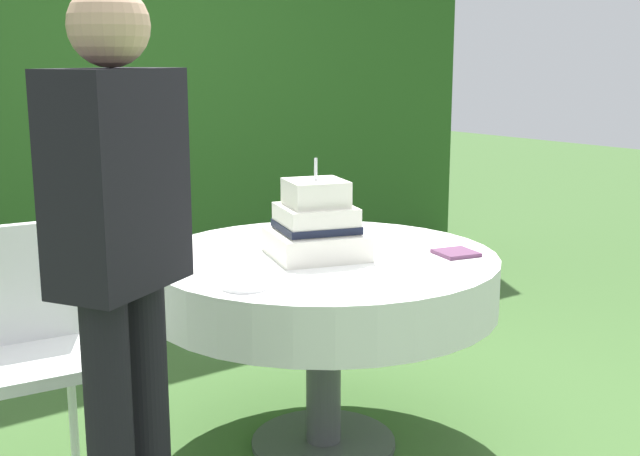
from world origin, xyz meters
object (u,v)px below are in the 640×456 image
at_px(wedding_cake, 317,226).
at_px(napkin_stack, 456,253).
at_px(serving_plate_near, 287,233).
at_px(standing_person, 121,257).
at_px(cake_table, 324,283).
at_px(serving_plate_far, 244,286).
at_px(garden_chair, 23,336).

relative_size(wedding_cake, napkin_stack, 2.99).
distance_m(serving_plate_near, standing_person, 1.24).
bearing_deg(napkin_stack, cake_table, 142.96).
height_order(wedding_cake, standing_person, standing_person).
xyz_separation_m(cake_table, standing_person, (-0.91, -0.35, 0.30)).
bearing_deg(cake_table, wedding_cake, -180.00).
bearing_deg(serving_plate_near, serving_plate_far, -133.94).
height_order(napkin_stack, garden_chair, garden_chair).
xyz_separation_m(cake_table, garden_chair, (-0.97, 0.33, -0.09)).
bearing_deg(standing_person, napkin_stack, 2.98).
height_order(cake_table, garden_chair, garden_chair).
bearing_deg(serving_plate_near, cake_table, -103.41).
height_order(cake_table, wedding_cake, wedding_cake).
bearing_deg(garden_chair, standing_person, -84.44).
distance_m(serving_plate_near, serving_plate_far, 0.77).
bearing_deg(garden_chair, serving_plate_near, 1.71).
distance_m(napkin_stack, standing_person, 1.30).
bearing_deg(standing_person, cake_table, 21.17).
bearing_deg(garden_chair, cake_table, -18.58).
height_order(serving_plate_far, standing_person, standing_person).
bearing_deg(serving_plate_far, standing_person, -161.42).
height_order(wedding_cake, serving_plate_near, wedding_cake).
bearing_deg(napkin_stack, serving_plate_far, 174.04).
bearing_deg(garden_chair, napkin_stack, -24.37).
xyz_separation_m(cake_table, serving_plate_far, (-0.45, -0.20, 0.11)).
bearing_deg(napkin_stack, wedding_cake, 144.95).
height_order(cake_table, standing_person, standing_person).
bearing_deg(garden_chair, serving_plate_far, -45.18).
relative_size(serving_plate_far, garden_chair, 0.16).
xyz_separation_m(serving_plate_far, standing_person, (-0.46, -0.15, 0.19)).
height_order(wedding_cake, serving_plate_far, wedding_cake).
relative_size(serving_plate_near, standing_person, 0.07).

